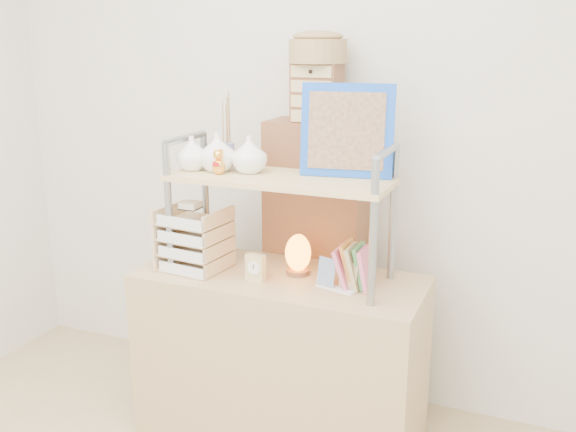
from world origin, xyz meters
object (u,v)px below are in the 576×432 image
at_px(desk, 280,357).
at_px(cabinet, 317,265).
at_px(letter_tray, 193,243).
at_px(salt_lamp, 298,254).

height_order(desk, cabinet, cabinet).
relative_size(cabinet, letter_tray, 4.53).
distance_m(desk, letter_tray, 0.62).
bearing_deg(salt_lamp, letter_tray, -164.89).
bearing_deg(cabinet, letter_tray, -132.19).
xyz_separation_m(desk, salt_lamp, (0.06, 0.05, 0.46)).
relative_size(letter_tray, salt_lamp, 1.71).
bearing_deg(letter_tray, desk, 10.68).
xyz_separation_m(cabinet, salt_lamp, (0.03, -0.32, 0.16)).
bearing_deg(desk, cabinet, 85.85).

